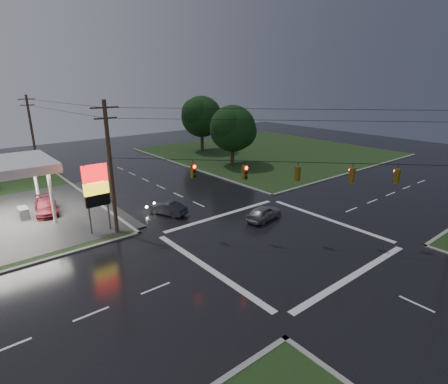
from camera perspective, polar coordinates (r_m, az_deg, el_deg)
ground at (r=28.98m, az=8.54°, el=-7.72°), size 120.00×120.00×0.00m
grass_ne at (r=64.14m, az=7.27°, el=6.58°), size 36.00×36.00×0.08m
pylon_sign at (r=30.50m, az=-20.15°, el=0.74°), size 2.00×0.35×6.00m
utility_pole_nw at (r=29.48m, az=-18.02°, el=3.85°), size 2.20×0.32×11.00m
utility_pole_n at (r=56.71m, az=-28.86°, el=8.64°), size 2.20×0.32×10.50m
traffic_signals at (r=26.85m, az=9.23°, el=4.86°), size 26.87×26.87×1.47m
tree_ne_near at (r=52.30m, az=1.54°, el=10.31°), size 7.99×6.80×8.98m
tree_ne_far at (r=63.46m, az=-3.56°, el=12.18°), size 8.46×7.20×9.80m
car_north at (r=34.05m, az=-9.18°, el=-2.63°), size 2.73×4.07×1.27m
car_crossing at (r=32.56m, az=6.52°, el=-3.39°), size 4.22×2.27×1.36m
car_pump at (r=38.00m, az=-27.07°, el=-2.14°), size 2.74×5.06×1.39m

